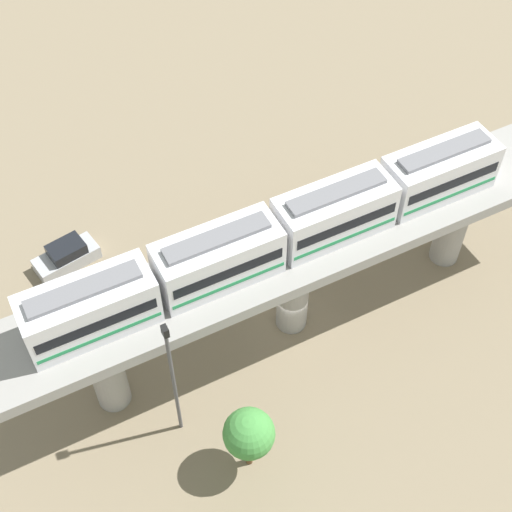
{
  "coord_description": "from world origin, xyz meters",
  "views": [
    {
      "loc": [
        22.26,
        -13.89,
        38.38
      ],
      "look_at": [
        -2.5,
        -1.17,
        4.41
      ],
      "focal_mm": 52.03,
      "sensor_mm": 36.0,
      "label": 1
    }
  ],
  "objects_px": {
    "parked_car_silver": "(67,256)",
    "signal_post": "(173,377)",
    "tree_mid_lot": "(249,434)",
    "parked_car_orange": "(297,220)",
    "train": "(278,235)"
  },
  "relations": [
    {
      "from": "parked_car_silver",
      "to": "signal_post",
      "type": "bearing_deg",
      "value": -2.51
    },
    {
      "from": "tree_mid_lot",
      "to": "signal_post",
      "type": "xyz_separation_m",
      "value": [
        -3.63,
        -2.47,
        2.12
      ]
    },
    {
      "from": "parked_car_orange",
      "to": "signal_post",
      "type": "relative_size",
      "value": 0.44
    },
    {
      "from": "parked_car_orange",
      "to": "tree_mid_lot",
      "type": "xyz_separation_m",
      "value": [
        13.73,
        -10.62,
        2.63
      ]
    },
    {
      "from": "tree_mid_lot",
      "to": "signal_post",
      "type": "bearing_deg",
      "value": -145.83
    },
    {
      "from": "train",
      "to": "parked_car_orange",
      "type": "height_order",
      "value": "train"
    },
    {
      "from": "train",
      "to": "parked_car_orange",
      "type": "bearing_deg",
      "value": 141.56
    },
    {
      "from": "train",
      "to": "parked_car_silver",
      "type": "bearing_deg",
      "value": -138.17
    },
    {
      "from": "parked_car_orange",
      "to": "signal_post",
      "type": "bearing_deg",
      "value": -57.54
    },
    {
      "from": "train",
      "to": "signal_post",
      "type": "bearing_deg",
      "value": -66.36
    },
    {
      "from": "parked_car_silver",
      "to": "tree_mid_lot",
      "type": "xyz_separation_m",
      "value": [
        17.88,
        4.4,
        2.63
      ]
    },
    {
      "from": "signal_post",
      "to": "tree_mid_lot",
      "type": "bearing_deg",
      "value": 34.17
    },
    {
      "from": "tree_mid_lot",
      "to": "train",
      "type": "bearing_deg",
      "value": 142.98
    },
    {
      "from": "parked_car_silver",
      "to": "parked_car_orange",
      "type": "height_order",
      "value": "same"
    },
    {
      "from": "parked_car_silver",
      "to": "tree_mid_lot",
      "type": "height_order",
      "value": "tree_mid_lot"
    }
  ]
}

